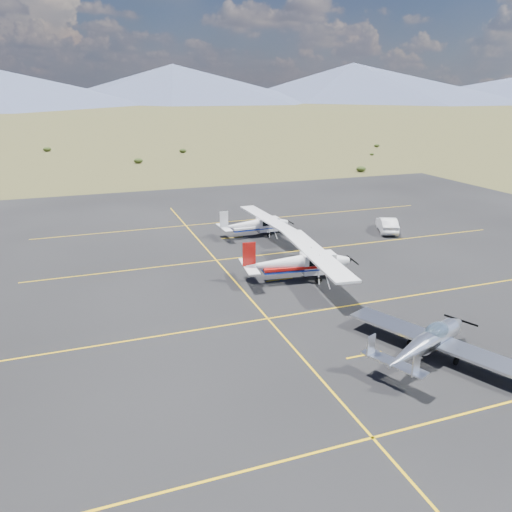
{
  "coord_description": "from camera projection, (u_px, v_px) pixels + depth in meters",
  "views": [
    {
      "loc": [
        -15.49,
        -22.27,
        12.52
      ],
      "look_at": [
        -4.38,
        8.46,
        1.6
      ],
      "focal_mm": 35.0,
      "sensor_mm": 36.0,
      "label": 1
    }
  ],
  "objects": [
    {
      "name": "aircraft_cessna",
      "position": [
        299.0,
        262.0,
        34.26
      ],
      "size": [
        6.97,
        11.55,
        2.91
      ],
      "rotation": [
        0.0,
        0.0,
        -0.12
      ],
      "color": "white",
      "rests_on": "apron"
    },
    {
      "name": "aircraft_low_wing",
      "position": [
        429.0,
        341.0,
        24.1
      ],
      "size": [
        6.95,
        9.07,
        2.02
      ],
      "rotation": [
        0.0,
        0.0,
        0.41
      ],
      "color": "silver",
      "rests_on": "apron"
    },
    {
      "name": "sedan",
      "position": [
        387.0,
        225.0,
        46.01
      ],
      "size": [
        3.01,
        4.4,
        1.37
      ],
      "primitive_type": "imported",
      "rotation": [
        0.0,
        0.0,
        2.73
      ],
      "color": "white",
      "rests_on": "apron"
    },
    {
      "name": "ground",
      "position": [
        377.0,
        318.0,
        28.83
      ],
      "size": [
        1600.0,
        1600.0,
        0.0
      ],
      "primitive_type": "plane",
      "color": "#383D1C",
      "rests_on": "ground"
    },
    {
      "name": "aircraft_plain",
      "position": [
        256.0,
        224.0,
        44.7
      ],
      "size": [
        5.86,
        9.8,
        2.48
      ],
      "rotation": [
        0.0,
        0.0,
        0.04
      ],
      "color": "white",
      "rests_on": "apron"
    },
    {
      "name": "apron",
      "position": [
        322.0,
        277.0,
        35.07
      ],
      "size": [
        72.0,
        72.0,
        0.02
      ],
      "primitive_type": "cube",
      "color": "black",
      "rests_on": "ground"
    }
  ]
}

